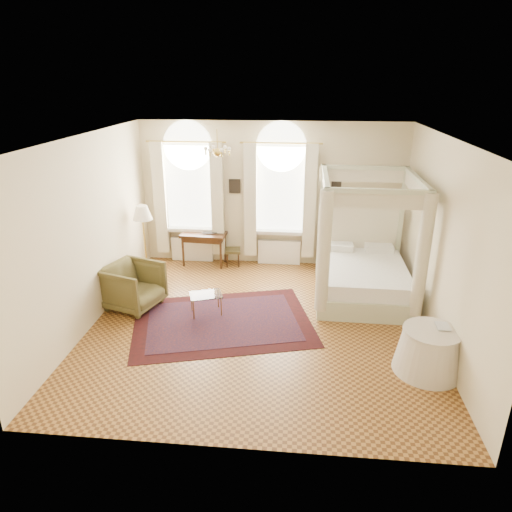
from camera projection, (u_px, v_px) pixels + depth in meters
The scene contains 18 objects.
ground at pixel (260, 324), 8.29m from camera, with size 6.00×6.00×0.00m, color #A26D2F.
room_walls at pixel (260, 219), 7.56m from camera, with size 6.00×6.00×6.00m.
window_left at pixel (190, 201), 10.57m from camera, with size 1.62×0.27×3.29m.
window_right at pixel (280, 204), 10.38m from camera, with size 1.62×0.27×3.29m.
chandelier at pixel (217, 151), 8.41m from camera, with size 0.51×0.45×0.50m.
wall_pictures at pixel (276, 185), 10.34m from camera, with size 2.54×0.03×0.39m.
canopy_bed at pixel (363, 271), 9.11m from camera, with size 1.92×2.33×2.48m.
nightstand at pixel (383, 259), 10.45m from camera, with size 0.40×0.36×0.57m, color #351F0E.
nightstand_lamp at pixel (381, 237), 10.24m from camera, with size 0.28×0.28×0.41m.
writing_desk at pixel (204, 238), 10.69m from camera, with size 1.07×0.62×0.78m.
laptop at pixel (210, 232), 10.67m from camera, with size 0.34×0.22×0.03m, color black.
stool at pixel (233, 252), 10.74m from camera, with size 0.40×0.40×0.41m.
armchair at pixel (133, 286), 8.74m from camera, with size 0.94×0.97×0.88m, color #4C4420.
coffee_table at pixel (206, 296), 8.51m from camera, with size 0.70×0.59×0.40m.
floor_lamp at pixel (142, 216), 9.76m from camera, with size 0.42×0.42×1.63m.
oriental_rug at pixel (222, 322), 8.35m from camera, with size 3.67×3.03×0.01m.
side_table at pixel (429, 351), 6.85m from camera, with size 1.03×1.03×0.70m.
book at pixel (436, 326), 6.81m from camera, with size 0.19×0.26×0.02m, color black.
Camera 1 is at (0.65, -7.23, 4.19)m, focal length 32.00 mm.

